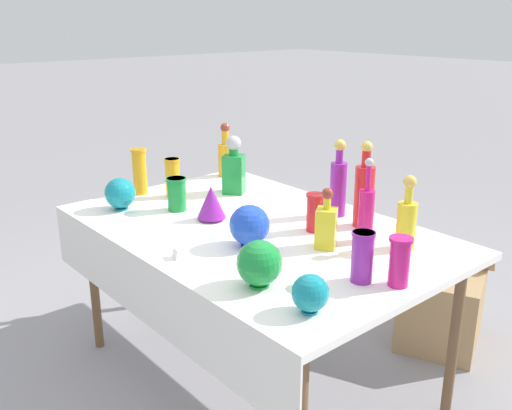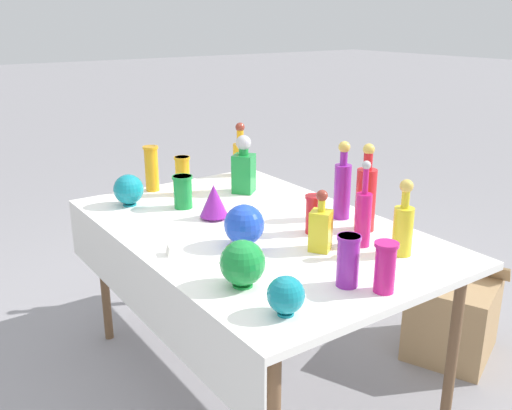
{
  "view_description": "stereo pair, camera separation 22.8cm",
  "coord_description": "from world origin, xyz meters",
  "views": [
    {
      "loc": [
        1.76,
        -1.5,
        1.63
      ],
      "look_at": [
        0.0,
        0.0,
        0.86
      ],
      "focal_mm": 40.0,
      "sensor_mm": 36.0,
      "label": 1
    },
    {
      "loc": [
        1.9,
        -1.32,
        1.63
      ],
      "look_at": [
        0.0,
        0.0,
        0.86
      ],
      "focal_mm": 40.0,
      "sensor_mm": 36.0,
      "label": 2
    }
  ],
  "objects": [
    {
      "name": "ground_plane",
      "position": [
        0.0,
        0.0,
        0.0
      ],
      "size": [
        40.0,
        40.0,
        0.0
      ],
      "primitive_type": "plane",
      "color": "gray"
    },
    {
      "name": "display_table",
      "position": [
        0.0,
        -0.03,
        0.7
      ],
      "size": [
        1.66,
        1.09,
        0.76
      ],
      "color": "white",
      "rests_on": "ground"
    },
    {
      "name": "tall_bottle_0",
      "position": [
        -0.75,
        0.41,
        0.88
      ],
      "size": [
        0.08,
        0.08,
        0.3
      ],
      "color": "orange",
      "rests_on": "display_table"
    },
    {
      "name": "tall_bottle_1",
      "position": [
        0.12,
        0.38,
        0.91
      ],
      "size": [
        0.07,
        0.07,
        0.35
      ],
      "color": "purple",
      "rests_on": "display_table"
    },
    {
      "name": "tall_bottle_2",
      "position": [
        0.56,
        0.29,
        0.88
      ],
      "size": [
        0.08,
        0.08,
        0.3
      ],
      "color": "yellow",
      "rests_on": "display_table"
    },
    {
      "name": "tall_bottle_3",
      "position": [
        0.29,
        0.36,
        0.91
      ],
      "size": [
        0.08,
        0.08,
        0.37
      ],
      "color": "red",
      "rests_on": "display_table"
    },
    {
      "name": "tall_bottle_4",
      "position": [
        0.41,
        0.23,
        0.89
      ],
      "size": [
        0.06,
        0.06,
        0.35
      ],
      "color": "#C61972",
      "rests_on": "display_table"
    },
    {
      "name": "square_decanter_0",
      "position": [
        -0.46,
        0.24,
        0.89
      ],
      "size": [
        0.14,
        0.14,
        0.3
      ],
      "color": "#198C38",
      "rests_on": "display_table"
    },
    {
      "name": "square_decanter_1",
      "position": [
        0.35,
        0.06,
        0.86
      ],
      "size": [
        0.11,
        0.11,
        0.24
      ],
      "color": "yellow",
      "rests_on": "display_table"
    },
    {
      "name": "slender_vase_0",
      "position": [
        0.2,
        0.16,
        0.85
      ],
      "size": [
        0.08,
        0.08,
        0.16
      ],
      "color": "red",
      "rests_on": "display_table"
    },
    {
      "name": "slender_vase_1",
      "position": [
        -0.41,
        -0.13,
        0.84
      ],
      "size": [
        0.1,
        0.1,
        0.16
      ],
      "color": "#198C38",
      "rests_on": "display_table"
    },
    {
      "name": "slender_vase_2",
      "position": [
        -0.6,
        -0.03,
        0.86
      ],
      "size": [
        0.08,
        0.08,
        0.2
      ],
      "color": "orange",
      "rests_on": "display_table"
    },
    {
      "name": "slender_vase_3",
      "position": [
        0.64,
        -0.07,
        0.86
      ],
      "size": [
        0.08,
        0.08,
        0.18
      ],
      "color": "purple",
      "rests_on": "display_table"
    },
    {
      "name": "slender_vase_4",
      "position": [
        -0.76,
        -0.13,
        0.88
      ],
      "size": [
        0.08,
        0.08,
        0.24
      ],
      "color": "orange",
      "rests_on": "display_table"
    },
    {
      "name": "slender_vase_5",
      "position": [
        0.74,
        0.0,
        0.85
      ],
      "size": [
        0.08,
        0.08,
        0.17
      ],
      "color": "#C61972",
      "rests_on": "display_table"
    },
    {
      "name": "fluted_vase_0",
      "position": [
        -0.2,
        -0.09,
        0.84
      ],
      "size": [
        0.13,
        0.13,
        0.16
      ],
      "color": "purple",
      "rests_on": "display_table"
    },
    {
      "name": "round_bowl_0",
      "position": [
        -0.59,
        -0.33,
        0.84
      ],
      "size": [
        0.14,
        0.14,
        0.15
      ],
      "color": "teal",
      "rests_on": "display_table"
    },
    {
      "name": "round_bowl_1",
      "position": [
        0.15,
        -0.16,
        0.85
      ],
      "size": [
        0.16,
        0.16,
        0.17
      ],
      "color": "blue",
      "rests_on": "display_table"
    },
    {
      "name": "round_bowl_2",
      "position": [
        0.44,
        -0.36,
        0.84
      ],
      "size": [
        0.16,
        0.16,
        0.16
      ],
      "color": "#198C38",
      "rests_on": "display_table"
    },
    {
      "name": "round_bowl_3",
      "position": [
        0.68,
        -0.36,
        0.83
      ],
      "size": [
        0.12,
        0.12,
        0.13
      ],
      "color": "teal",
      "rests_on": "display_table"
    },
    {
      "name": "price_tag_left",
      "position": [
        0.06,
        -0.45,
        0.78
      ],
      "size": [
        0.05,
        0.03,
        0.04
      ],
      "primitive_type": "cube",
      "rotation": [
        -0.21,
        0.0,
        -0.29
      ],
      "color": "white",
      "rests_on": "display_table"
    },
    {
      "name": "cardboard_box_behind_left",
      "position": [
        0.38,
        0.93,
        0.2
      ],
      "size": [
        0.52,
        0.55,
        0.48
      ],
      "color": "tan",
      "rests_on": "ground"
    }
  ]
}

